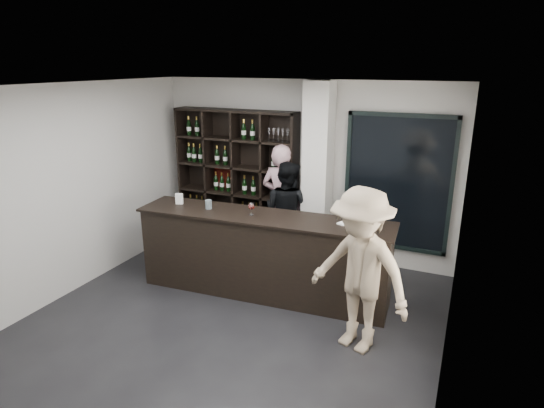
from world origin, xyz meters
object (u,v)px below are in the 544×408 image
at_px(tasting_counter, 263,255).
at_px(taster_black, 287,212).
at_px(taster_pink, 282,202).
at_px(customer, 360,271).
at_px(wine_shelf, 236,180).

relative_size(tasting_counter, taster_black, 2.12).
height_order(tasting_counter, taster_pink, taster_pink).
bearing_deg(taster_pink, taster_black, 149.94).
bearing_deg(tasting_counter, taster_black, 92.59).
xyz_separation_m(taster_pink, customer, (1.78, -2.00, -0.01)).
distance_m(wine_shelf, taster_pink, 0.97).
relative_size(taster_pink, customer, 1.01).
xyz_separation_m(tasting_counter, customer, (1.51, -0.70, 0.37)).
bearing_deg(tasting_counter, taster_pink, 97.71).
distance_m(wine_shelf, taster_black, 1.14).
distance_m(wine_shelf, customer, 3.47).
xyz_separation_m(wine_shelf, tasting_counter, (1.19, -1.47, -0.61)).
xyz_separation_m(wine_shelf, taster_black, (1.05, -0.25, -0.36)).
height_order(wine_shelf, taster_black, wine_shelf).
relative_size(taster_pink, taster_black, 1.15).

